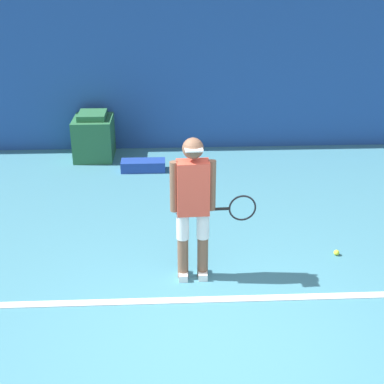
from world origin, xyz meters
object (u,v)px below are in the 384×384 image
(tennis_ball, at_px, (337,253))
(equipment_bag, at_px, (143,165))
(covered_chair, at_px, (94,136))
(tennis_player, at_px, (194,203))

(tennis_ball, relative_size, equipment_bag, 0.09)
(tennis_ball, bearing_deg, equipment_bag, 130.07)
(covered_chair, height_order, equipment_bag, covered_chair)
(tennis_player, bearing_deg, tennis_ball, 9.95)
(tennis_player, distance_m, covered_chair, 4.30)
(covered_chair, distance_m, equipment_bag, 1.16)
(equipment_bag, bearing_deg, covered_chair, 141.73)
(tennis_player, relative_size, covered_chair, 1.99)
(covered_chair, bearing_deg, tennis_ball, -47.26)
(tennis_player, xyz_separation_m, equipment_bag, (-0.69, 3.28, -0.82))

